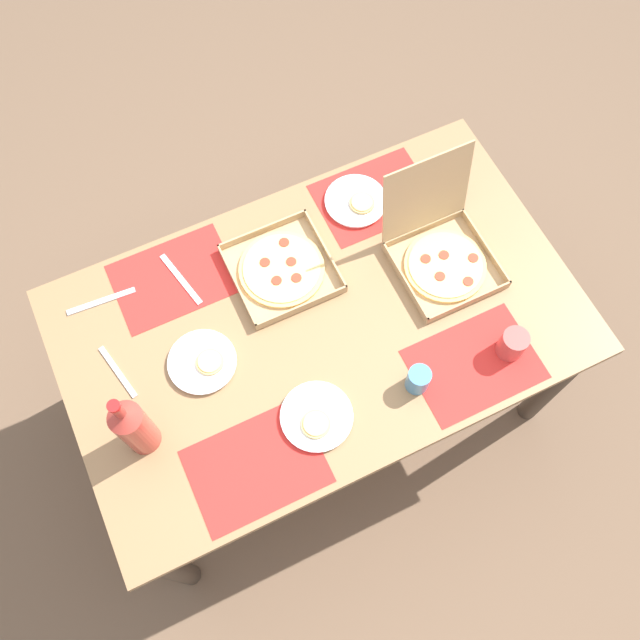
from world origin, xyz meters
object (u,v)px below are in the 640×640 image
(cup_clear_left, at_px, (512,344))
(cup_spare, at_px, (418,379))
(pizza_box_corner_left, at_px, (282,269))
(pizza_box_edge_far, at_px, (441,250))
(plate_near_right, at_px, (203,362))
(soda_bottle, at_px, (133,426))
(plate_middle, at_px, (317,417))
(plate_far_left, at_px, (356,202))

(cup_clear_left, distance_m, cup_spare, 0.29)
(pizza_box_corner_left, xyz_separation_m, pizza_box_edge_far, (0.46, -0.17, 0.04))
(pizza_box_corner_left, xyz_separation_m, plate_near_right, (-0.33, -0.18, -0.00))
(cup_spare, bearing_deg, pizza_box_edge_far, 51.86)
(pizza_box_edge_far, relative_size, plate_near_right, 1.68)
(cup_spare, bearing_deg, soda_bottle, 166.28)
(cup_spare, bearing_deg, plate_middle, 173.80)
(pizza_box_edge_far, relative_size, cup_clear_left, 3.47)
(plate_middle, bearing_deg, cup_clear_left, -5.40)
(pizza_box_corner_left, relative_size, plate_near_right, 1.50)
(cup_spare, bearing_deg, plate_near_right, 148.54)
(plate_middle, bearing_deg, plate_far_left, 54.49)
(plate_far_left, height_order, soda_bottle, soda_bottle)
(soda_bottle, relative_size, cup_spare, 3.65)
(pizza_box_corner_left, bearing_deg, plate_far_left, 20.97)
(pizza_box_edge_far, xyz_separation_m, plate_far_left, (-0.14, 0.29, -0.04))
(soda_bottle, bearing_deg, cup_clear_left, -11.20)
(pizza_box_edge_far, distance_m, plate_near_right, 0.79)
(plate_near_right, bearing_deg, plate_far_left, 24.86)
(plate_middle, relative_size, plate_near_right, 1.02)
(plate_near_right, relative_size, cup_spare, 2.26)
(pizza_box_edge_far, xyz_separation_m, cup_clear_left, (0.03, -0.35, -0.00))
(pizza_box_corner_left, distance_m, cup_clear_left, 0.72)
(cup_clear_left, bearing_deg, plate_near_right, 157.16)
(plate_far_left, xyz_separation_m, cup_clear_left, (0.17, -0.64, 0.04))
(soda_bottle, xyz_separation_m, cup_spare, (0.75, -0.18, -0.09))
(pizza_box_edge_far, distance_m, soda_bottle, 1.03)
(plate_middle, xyz_separation_m, cup_clear_left, (0.59, -0.06, 0.04))
(pizza_box_corner_left, xyz_separation_m, plate_middle, (-0.10, -0.47, -0.00))
(plate_far_left, relative_size, soda_bottle, 0.62)
(pizza_box_corner_left, bearing_deg, plate_near_right, -151.61)
(pizza_box_edge_far, xyz_separation_m, plate_near_right, (-0.78, -0.01, -0.04))
(cup_clear_left, bearing_deg, pizza_box_edge_far, 95.31)
(plate_near_right, bearing_deg, soda_bottle, -148.78)
(plate_middle, bearing_deg, cup_spare, -6.20)
(pizza_box_edge_far, xyz_separation_m, plate_middle, (-0.56, -0.30, -0.04))
(pizza_box_edge_far, bearing_deg, pizza_box_corner_left, 159.87)
(pizza_box_corner_left, xyz_separation_m, cup_clear_left, (0.49, -0.52, 0.04))
(pizza_box_corner_left, distance_m, plate_near_right, 0.37)
(pizza_box_corner_left, height_order, plate_far_left, pizza_box_corner_left)
(plate_far_left, xyz_separation_m, soda_bottle, (-0.87, -0.44, 0.12))
(pizza_box_corner_left, relative_size, plate_far_left, 1.50)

